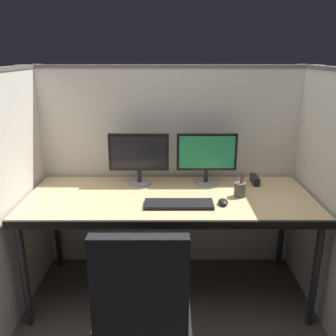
{
  "coord_description": "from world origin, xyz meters",
  "views": [
    {
      "loc": [
        -0.01,
        -1.97,
        1.65
      ],
      "look_at": [
        0.0,
        0.35,
        0.92
      ],
      "focal_mm": 39.12,
      "sensor_mm": 36.0,
      "label": 1
    }
  ],
  "objects_px": {
    "monitor_right": "(205,155)",
    "pen_cup": "(238,189)",
    "monitor_left": "(137,155)",
    "keyboard_main": "(177,204)",
    "computer_mouse": "(221,202)",
    "red_stapler": "(253,180)",
    "desk": "(168,203)"
  },
  "relations": [
    {
      "from": "monitor_right",
      "to": "pen_cup",
      "type": "xyz_separation_m",
      "value": [
        0.2,
        -0.26,
        -0.17
      ]
    },
    {
      "from": "monitor_left",
      "to": "keyboard_main",
      "type": "distance_m",
      "value": 0.53
    },
    {
      "from": "monitor_left",
      "to": "pen_cup",
      "type": "distance_m",
      "value": 0.75
    },
    {
      "from": "monitor_right",
      "to": "keyboard_main",
      "type": "distance_m",
      "value": 0.51
    },
    {
      "from": "computer_mouse",
      "to": "red_stapler",
      "type": "height_order",
      "value": "red_stapler"
    },
    {
      "from": "monitor_left",
      "to": "red_stapler",
      "type": "bearing_deg",
      "value": 0.09
    },
    {
      "from": "monitor_right",
      "to": "red_stapler",
      "type": "height_order",
      "value": "monitor_right"
    },
    {
      "from": "pen_cup",
      "to": "computer_mouse",
      "type": "bearing_deg",
      "value": -133.74
    },
    {
      "from": "monitor_left",
      "to": "red_stapler",
      "type": "relative_size",
      "value": 2.87
    },
    {
      "from": "monitor_right",
      "to": "pen_cup",
      "type": "height_order",
      "value": "monitor_right"
    },
    {
      "from": "desk",
      "to": "monitor_right",
      "type": "xyz_separation_m",
      "value": [
        0.27,
        0.26,
        0.27
      ]
    },
    {
      "from": "monitor_left",
      "to": "computer_mouse",
      "type": "distance_m",
      "value": 0.71
    },
    {
      "from": "monitor_right",
      "to": "pen_cup",
      "type": "bearing_deg",
      "value": -52.38
    },
    {
      "from": "red_stapler",
      "to": "keyboard_main",
      "type": "bearing_deg",
      "value": -144.1
    },
    {
      "from": "desk",
      "to": "computer_mouse",
      "type": "relative_size",
      "value": 19.79
    },
    {
      "from": "computer_mouse",
      "to": "pen_cup",
      "type": "bearing_deg",
      "value": 46.26
    },
    {
      "from": "computer_mouse",
      "to": "red_stapler",
      "type": "relative_size",
      "value": 0.64
    },
    {
      "from": "computer_mouse",
      "to": "red_stapler",
      "type": "distance_m",
      "value": 0.49
    },
    {
      "from": "monitor_right",
      "to": "red_stapler",
      "type": "bearing_deg",
      "value": -0.68
    },
    {
      "from": "monitor_left",
      "to": "desk",
      "type": "bearing_deg",
      "value": -49.43
    },
    {
      "from": "red_stapler",
      "to": "monitor_left",
      "type": "bearing_deg",
      "value": -179.91
    },
    {
      "from": "desk",
      "to": "pen_cup",
      "type": "bearing_deg",
      "value": 0.41
    },
    {
      "from": "computer_mouse",
      "to": "monitor_right",
      "type": "bearing_deg",
      "value": 100.09
    },
    {
      "from": "keyboard_main",
      "to": "pen_cup",
      "type": "height_order",
      "value": "pen_cup"
    },
    {
      "from": "computer_mouse",
      "to": "red_stapler",
      "type": "bearing_deg",
      "value": 53.66
    },
    {
      "from": "monitor_left",
      "to": "red_stapler",
      "type": "xyz_separation_m",
      "value": [
        0.84,
        0.0,
        -0.19
      ]
    },
    {
      "from": "monitor_right",
      "to": "desk",
      "type": "bearing_deg",
      "value": -135.32
    },
    {
      "from": "monitor_left",
      "to": "computer_mouse",
      "type": "bearing_deg",
      "value": -34.99
    },
    {
      "from": "monitor_left",
      "to": "monitor_right",
      "type": "distance_m",
      "value": 0.49
    },
    {
      "from": "computer_mouse",
      "to": "red_stapler",
      "type": "xyz_separation_m",
      "value": [
        0.29,
        0.39,
        0.01
      ]
    },
    {
      "from": "computer_mouse",
      "to": "desk",
      "type": "bearing_deg",
      "value": 158.54
    },
    {
      "from": "keyboard_main",
      "to": "pen_cup",
      "type": "xyz_separation_m",
      "value": [
        0.41,
        0.16,
        0.04
      ]
    }
  ]
}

